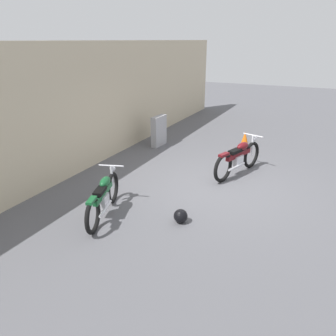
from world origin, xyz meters
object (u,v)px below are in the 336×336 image
Objects in this scene: traffic_cone at (245,140)px; motorcycle_maroon at (239,158)px; helmet at (181,216)px; stone_marker at (159,131)px; motorcycle_green at (104,197)px.

traffic_cone is 0.27× the size of motorcycle_maroon.
traffic_cone is at bearing 0.23° from helmet.
motorcycle_maroon reaches higher than helmet.
motorcycle_green is (-4.69, -1.17, -0.08)m from stone_marker.
helmet is at bearing -92.73° from motorcycle_green.
stone_marker reaches higher than traffic_cone.
stone_marker is 1.81× the size of traffic_cone.
stone_marker is 2.81m from traffic_cone.
stone_marker is 3.31m from motorcycle_maroon.
helmet is 2.97m from motorcycle_maroon.
stone_marker is at bearing 31.79° from helmet.
helmet is 0.15× the size of motorcycle_green.
motorcycle_maroon is 3.81m from motorcycle_green.
motorcycle_maroon is (2.93, -0.36, 0.31)m from helmet.
motorcycle_maroon is at bearing -114.25° from stone_marker.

